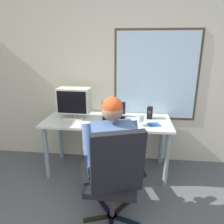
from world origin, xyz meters
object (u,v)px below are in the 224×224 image
object	(u,v)px
cd_case	(154,125)
crt_monitor	(74,101)
wine_glass	(140,118)
person_seated	(110,153)
laptop	(114,114)
office_chair	(115,175)
desk_speaker	(150,113)
desk	(107,127)

from	to	relation	value
cd_case	crt_monitor	bearing A→B (deg)	171.83
cd_case	wine_glass	bearing A→B (deg)	-166.51
wine_glass	person_seated	bearing A→B (deg)	-120.15
crt_monitor	laptop	size ratio (longest dim) A/B	1.19
office_chair	desk_speaker	distance (m)	1.16
desk	office_chair	bearing A→B (deg)	-78.76
person_seated	office_chair	bearing A→B (deg)	-73.46
office_chair	crt_monitor	xyz separation A→B (m)	(-0.62, 0.98, 0.41)
cd_case	person_seated	bearing A→B (deg)	-129.76
office_chair	wine_glass	xyz separation A→B (m)	(0.23, 0.79, 0.27)
desk	desk_speaker	world-z (taller)	desk_speaker
desk	desk_speaker	bearing A→B (deg)	12.20
desk	cd_case	bearing A→B (deg)	-11.98
desk_speaker	laptop	bearing A→B (deg)	-173.52
desk	laptop	bearing A→B (deg)	39.28
office_chair	cd_case	distance (m)	0.94
crt_monitor	wine_glass	size ratio (longest dim) A/B	3.08
person_seated	cd_case	distance (m)	0.75
desk_speaker	crt_monitor	bearing A→B (deg)	-174.37
person_seated	cd_case	size ratio (longest dim) A/B	7.25
office_chair	desk_speaker	xyz separation A→B (m)	(0.36, 1.07, 0.25)
office_chair	wine_glass	world-z (taller)	office_chair
office_chair	cd_case	xyz separation A→B (m)	(0.40, 0.83, 0.18)
crt_monitor	wine_glass	xyz separation A→B (m)	(0.86, -0.19, -0.14)
laptop	cd_case	size ratio (longest dim) A/B	2.09
desk_speaker	cd_case	size ratio (longest dim) A/B	0.90
crt_monitor	cd_case	distance (m)	1.06
desk	person_seated	bearing A→B (deg)	-80.80
crt_monitor	cd_case	world-z (taller)	crt_monitor
person_seated	laptop	xyz separation A→B (m)	(-0.03, 0.76, 0.16)
laptop	desk_speaker	world-z (taller)	laptop
crt_monitor	office_chair	bearing A→B (deg)	-57.41
desk	person_seated	size ratio (longest dim) A/B	1.32
crt_monitor	desk_speaker	distance (m)	1.00
laptop	desk_speaker	distance (m)	0.48
laptop	office_chair	bearing A→B (deg)	-83.89
desk	crt_monitor	size ratio (longest dim) A/B	3.83
crt_monitor	desk_speaker	bearing A→B (deg)	5.63
desk	wine_glass	bearing A→B (deg)	-21.36
desk	laptop	xyz separation A→B (m)	(0.08, 0.07, 0.16)
office_chair	crt_monitor	distance (m)	1.23
wine_glass	cd_case	distance (m)	0.19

